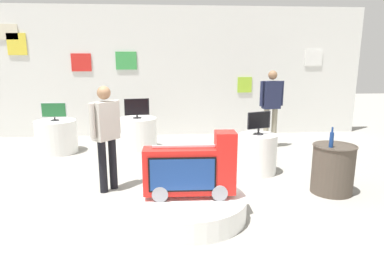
% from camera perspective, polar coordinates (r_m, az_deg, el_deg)
% --- Properties ---
extents(ground_plane, '(30.00, 30.00, 0.00)m').
position_cam_1_polar(ground_plane, '(4.66, -4.70, -12.47)').
color(ground_plane, gray).
extents(back_wall_display, '(10.51, 0.13, 3.29)m').
position_cam_1_polar(back_wall_display, '(9.14, -4.95, 10.83)').
color(back_wall_display, silver).
rests_on(back_wall_display, ground).
extents(main_display_pedestal, '(1.46, 1.46, 0.28)m').
position_cam_1_polar(main_display_pedestal, '(4.54, -0.42, -11.19)').
color(main_display_pedestal, white).
rests_on(main_display_pedestal, ground).
extents(novelty_firetruck_tv, '(1.16, 0.37, 0.84)m').
position_cam_1_polar(novelty_firetruck_tv, '(4.36, -0.13, -5.37)').
color(novelty_firetruck_tv, gray).
rests_on(novelty_firetruck_tv, main_display_pedestal).
extents(display_pedestal_left_rear, '(0.67, 0.67, 0.70)m').
position_cam_1_polar(display_pedestal_left_rear, '(6.26, 10.74, -2.48)').
color(display_pedestal_left_rear, white).
rests_on(display_pedestal_left_rear, ground).
extents(tv_on_left_rear, '(0.43, 0.18, 0.40)m').
position_cam_1_polar(tv_on_left_rear, '(6.12, 10.97, 2.75)').
color(tv_on_left_rear, black).
rests_on(tv_on_left_rear, display_pedestal_left_rear).
extents(display_pedestal_center_rear, '(0.85, 0.85, 0.70)m').
position_cam_1_polar(display_pedestal_center_rear, '(7.87, -8.94, 0.81)').
color(display_pedestal_center_rear, white).
rests_on(display_pedestal_center_rear, ground).
extents(tv_on_center_rear, '(0.54, 0.18, 0.44)m').
position_cam_1_polar(tv_on_center_rear, '(7.77, -9.10, 5.04)').
color(tv_on_center_rear, black).
rests_on(tv_on_center_rear, display_pedestal_center_rear).
extents(display_pedestal_right_rear, '(0.87, 0.87, 0.70)m').
position_cam_1_polar(display_pedestal_right_rear, '(8.03, -21.46, 0.30)').
color(display_pedestal_right_rear, white).
rests_on(display_pedestal_right_rear, ground).
extents(tv_on_right_rear, '(0.54, 0.16, 0.39)m').
position_cam_1_polar(tv_on_right_rear, '(7.93, -21.81, 4.29)').
color(tv_on_right_rear, black).
rests_on(tv_on_right_rear, display_pedestal_right_rear).
extents(side_table_round, '(0.64, 0.64, 0.74)m').
position_cam_1_polar(side_table_round, '(5.66, 22.21, -4.61)').
color(side_table_round, '#4C4238').
rests_on(side_table_round, ground).
extents(bottle_on_side_table, '(0.06, 0.06, 0.30)m').
position_cam_1_polar(bottle_on_side_table, '(5.39, 22.03, -0.11)').
color(bottle_on_side_table, navy).
rests_on(bottle_on_side_table, side_table_round).
extents(shopper_browsing_near_truck, '(0.56, 0.25, 1.74)m').
position_cam_1_polar(shopper_browsing_near_truck, '(7.97, 12.94, 5.71)').
color(shopper_browsing_near_truck, gray).
rests_on(shopper_browsing_near_truck, ground).
extents(shopper_browsing_rear, '(0.40, 0.45, 1.61)m').
position_cam_1_polar(shopper_browsing_rear, '(5.34, -14.01, 1.22)').
color(shopper_browsing_rear, black).
rests_on(shopper_browsing_rear, ground).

